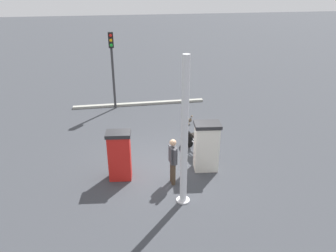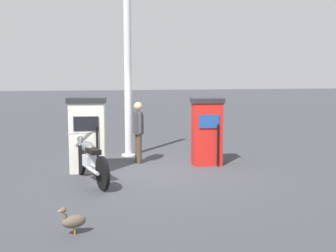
{
  "view_description": "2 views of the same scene",
  "coord_description": "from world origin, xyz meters",
  "px_view_note": "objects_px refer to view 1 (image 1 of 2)",
  "views": [
    {
      "loc": [
        -9.58,
        1.75,
        5.89
      ],
      "look_at": [
        1.09,
        -0.45,
        1.04
      ],
      "focal_mm": 34.25,
      "sensor_mm": 36.0,
      "label": 1
    },
    {
      "loc": [
        8.9,
        -1.96,
        2.17
      ],
      "look_at": [
        1.18,
        0.04,
        1.2
      ],
      "focal_mm": 42.96,
      "sensor_mm": 36.0,
      "label": 2
    }
  ],
  "objects_px": {
    "canopy_support_pole": "(184,137)",
    "roadside_traffic_light": "(112,58)",
    "fuel_pump_near": "(206,146)",
    "motorcycle_near_pump": "(199,144)",
    "attendant_person": "(173,159)",
    "fuel_pump_far": "(120,155)",
    "wandering_duck": "(189,120)"
  },
  "relations": [
    {
      "from": "attendant_person",
      "to": "wandering_duck",
      "type": "distance_m",
      "value": 4.81
    },
    {
      "from": "motorcycle_near_pump",
      "to": "canopy_support_pole",
      "type": "relative_size",
      "value": 0.49
    },
    {
      "from": "fuel_pump_near",
      "to": "motorcycle_near_pump",
      "type": "relative_size",
      "value": 0.82
    },
    {
      "from": "motorcycle_near_pump",
      "to": "canopy_support_pole",
      "type": "bearing_deg",
      "value": 154.39
    },
    {
      "from": "motorcycle_near_pump",
      "to": "wandering_duck",
      "type": "xyz_separation_m",
      "value": [
        2.87,
        -0.4,
        -0.27
      ]
    },
    {
      "from": "fuel_pump_near",
      "to": "motorcycle_near_pump",
      "type": "distance_m",
      "value": 1.02
    },
    {
      "from": "fuel_pump_far",
      "to": "roadside_traffic_light",
      "type": "distance_m",
      "value": 6.76
    },
    {
      "from": "roadside_traffic_light",
      "to": "wandering_duck",
      "type": "bearing_deg",
      "value": -130.59
    },
    {
      "from": "fuel_pump_far",
      "to": "motorcycle_near_pump",
      "type": "xyz_separation_m",
      "value": [
        0.94,
        -2.94,
        -0.37
      ]
    },
    {
      "from": "attendant_person",
      "to": "fuel_pump_near",
      "type": "bearing_deg",
      "value": -64.08
    },
    {
      "from": "attendant_person",
      "to": "wandering_duck",
      "type": "xyz_separation_m",
      "value": [
        4.44,
        -1.72,
        -0.68
      ]
    },
    {
      "from": "fuel_pump_near",
      "to": "fuel_pump_far",
      "type": "relative_size",
      "value": 1.03
    },
    {
      "from": "fuel_pump_near",
      "to": "wandering_duck",
      "type": "distance_m",
      "value": 3.89
    },
    {
      "from": "attendant_person",
      "to": "wandering_duck",
      "type": "bearing_deg",
      "value": -21.21
    },
    {
      "from": "fuel_pump_near",
      "to": "motorcycle_near_pump",
      "type": "bearing_deg",
      "value": -1.39
    },
    {
      "from": "fuel_pump_far",
      "to": "canopy_support_pole",
      "type": "xyz_separation_m",
      "value": [
        -1.61,
        -1.72,
        1.25
      ]
    },
    {
      "from": "fuel_pump_far",
      "to": "roadside_traffic_light",
      "type": "bearing_deg",
      "value": -1.53
    },
    {
      "from": "fuel_pump_far",
      "to": "attendant_person",
      "type": "distance_m",
      "value": 1.74
    },
    {
      "from": "fuel_pump_far",
      "to": "canopy_support_pole",
      "type": "height_order",
      "value": "canopy_support_pole"
    },
    {
      "from": "fuel_pump_near",
      "to": "fuel_pump_far",
      "type": "height_order",
      "value": "fuel_pump_near"
    },
    {
      "from": "fuel_pump_far",
      "to": "motorcycle_near_pump",
      "type": "relative_size",
      "value": 0.79
    },
    {
      "from": "canopy_support_pole",
      "to": "roadside_traffic_light",
      "type": "bearing_deg",
      "value": 10.72
    },
    {
      "from": "attendant_person",
      "to": "canopy_support_pole",
      "type": "height_order",
      "value": "canopy_support_pole"
    },
    {
      "from": "fuel_pump_near",
      "to": "attendant_person",
      "type": "height_order",
      "value": "fuel_pump_near"
    },
    {
      "from": "fuel_pump_far",
      "to": "motorcycle_near_pump",
      "type": "bearing_deg",
      "value": -72.26
    },
    {
      "from": "attendant_person",
      "to": "motorcycle_near_pump",
      "type": "bearing_deg",
      "value": -40.05
    },
    {
      "from": "canopy_support_pole",
      "to": "motorcycle_near_pump",
      "type": "bearing_deg",
      "value": -25.61
    },
    {
      "from": "fuel_pump_far",
      "to": "attendant_person",
      "type": "bearing_deg",
      "value": -111.3
    },
    {
      "from": "fuel_pump_near",
      "to": "motorcycle_near_pump",
      "type": "xyz_separation_m",
      "value": [
        0.94,
        -0.02,
        -0.4
      ]
    },
    {
      "from": "motorcycle_near_pump",
      "to": "attendant_person",
      "type": "xyz_separation_m",
      "value": [
        -1.57,
        1.32,
        0.41
      ]
    },
    {
      "from": "wandering_duck",
      "to": "roadside_traffic_light",
      "type": "relative_size",
      "value": 0.11
    },
    {
      "from": "wandering_duck",
      "to": "attendant_person",
      "type": "bearing_deg",
      "value": 158.79
    }
  ]
}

